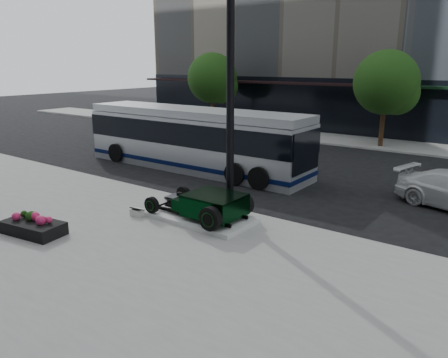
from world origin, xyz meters
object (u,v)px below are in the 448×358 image
Objects in this scene: flower_planter at (33,227)px; transit_bus at (193,138)px; lamppost at (230,97)px; hot_rod at (209,205)px.

flower_planter is 0.17× the size of transit_bus.
lamppost reaches higher than flower_planter.
lamppost is (0.08, 1.02, 3.30)m from hot_rod.
flower_planter is (-3.58, -3.90, -0.35)m from hot_rod.
lamppost is at bearing 85.52° from hot_rod.
hot_rod is 0.27× the size of transit_bus.
hot_rod is 7.95m from transit_bus.
transit_bus is at bearing 133.80° from hot_rod.
hot_rod is 0.38× the size of lamppost.
hot_rod is 1.61× the size of flower_planter.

